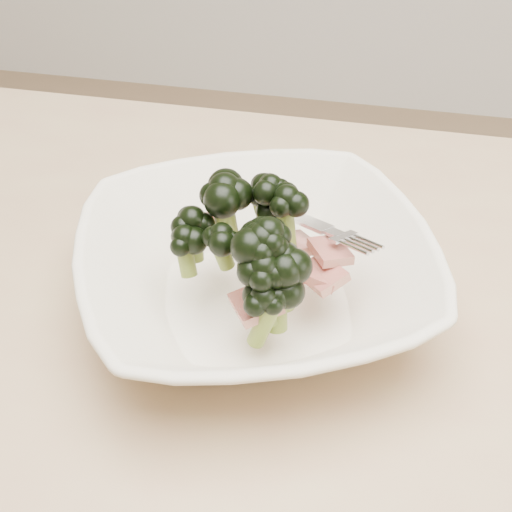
{
  "coord_description": "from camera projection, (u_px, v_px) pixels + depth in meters",
  "views": [
    {
      "loc": [
        -0.01,
        -0.34,
        1.13
      ],
      "look_at": [
        -0.1,
        0.07,
        0.8
      ],
      "focal_mm": 50.0,
      "sensor_mm": 36.0,
      "label": 1
    }
  ],
  "objects": [
    {
      "name": "dining_table",
      "position": [
        361.0,
        480.0,
        0.55
      ],
      "size": [
        1.2,
        0.8,
        0.75
      ],
      "color": "tan",
      "rests_on": "ground"
    },
    {
      "name": "broccoli_dish",
      "position": [
        256.0,
        269.0,
        0.54
      ],
      "size": [
        0.35,
        0.35,
        0.11
      ],
      "color": "silver",
      "rests_on": "dining_table"
    }
  ]
}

